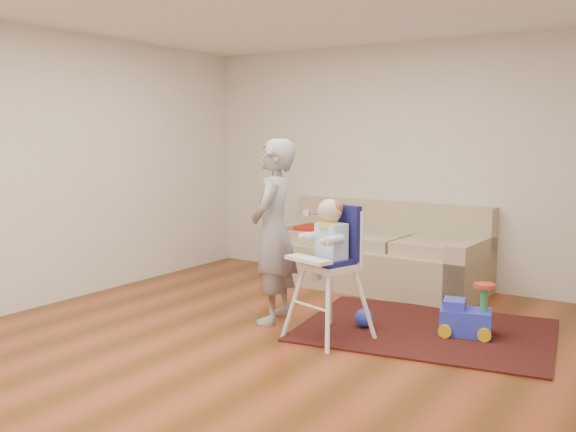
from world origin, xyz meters
The scene contains 9 objects.
ground centered at (0.00, 0.00, 0.00)m, with size 5.50×5.50×0.00m, color #522C0D.
room_envelope centered at (0.00, 0.53, 1.88)m, with size 5.04×5.52×2.72m.
sofa centered at (-0.09, 2.30, 0.46)m, with size 2.42×1.06×0.92m.
side_table centered at (-1.12, 2.45, 0.22)m, with size 0.44×0.44×0.44m, color black, non-canonical shape.
area_rug centered at (0.98, 1.06, 0.01)m, with size 2.08×1.56×0.02m, color black.
ride_on_toy centered at (1.31, 1.10, 0.24)m, with size 0.41×0.29×0.45m, color blue, non-canonical shape.
toy_ball centered at (0.50, 0.83, 0.10)m, with size 0.16×0.16×0.16m, color blue.
high_chair centered at (0.38, 0.43, 0.56)m, with size 0.68×0.68×1.17m.
adult centered at (-0.28, 0.60, 0.82)m, with size 0.60×0.39×1.64m, color gray.
Camera 1 is at (2.89, -4.07, 1.67)m, focal length 40.00 mm.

